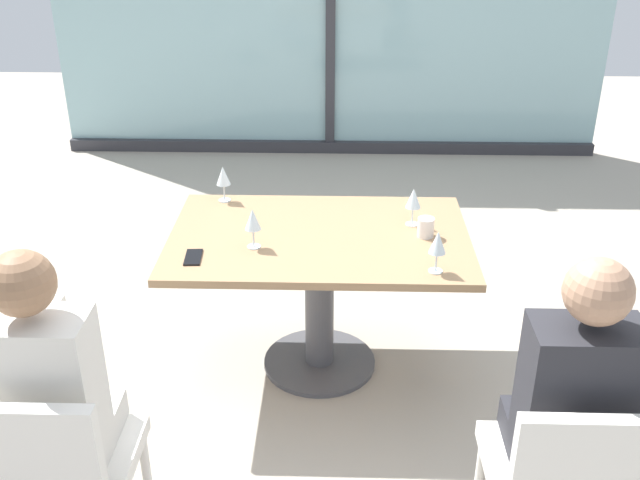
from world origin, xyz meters
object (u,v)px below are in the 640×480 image
(wine_glass_0, at_px, (413,199))
(wine_glass_3, at_px, (438,243))
(chair_front_right, at_px, (567,479))
(wine_glass_1, at_px, (223,177))
(cell_phone_on_table, at_px, (193,257))
(dining_table_main, at_px, (319,267))
(person_front_right, at_px, (568,406))
(wine_glass_2, at_px, (253,220))
(coffee_cup, at_px, (426,227))
(chair_front_left, at_px, (53,469))
(person_front_left, at_px, (55,397))

(wine_glass_0, xyz_separation_m, wine_glass_3, (0.06, -0.46, 0.00))
(chair_front_right, distance_m, wine_glass_1, 2.14)
(cell_phone_on_table, bearing_deg, wine_glass_0, 16.81)
(dining_table_main, xyz_separation_m, chair_front_right, (0.83, -1.27, -0.06))
(dining_table_main, relative_size, chair_front_right, 1.59)
(wine_glass_1, relative_size, wine_glass_3, 1.00)
(person_front_right, relative_size, wine_glass_2, 6.81)
(wine_glass_0, bearing_deg, wine_glass_3, -82.52)
(wine_glass_2, height_order, cell_phone_on_table, wine_glass_2)
(dining_table_main, bearing_deg, coffee_cup, -0.79)
(person_front_right, bearing_deg, wine_glass_0, 106.96)
(wine_glass_1, bearing_deg, wine_glass_3, -35.87)
(cell_phone_on_table, bearing_deg, coffee_cup, 9.56)
(dining_table_main, height_order, cell_phone_on_table, cell_phone_on_table)
(chair_front_left, bearing_deg, wine_glass_1, 78.59)
(coffee_cup, bearing_deg, chair_front_right, -74.98)
(dining_table_main, height_order, person_front_left, person_front_left)
(dining_table_main, bearing_deg, wine_glass_3, -34.53)
(coffee_cup, bearing_deg, chair_front_left, -136.05)
(person_front_left, height_order, person_front_right, same)
(wine_glass_3, relative_size, coffee_cup, 2.06)
(wine_glass_3, bearing_deg, chair_front_left, -144.85)
(chair_front_right, xyz_separation_m, coffee_cup, (-0.34, 1.27, 0.28))
(cell_phone_on_table, bearing_deg, dining_table_main, 21.08)
(dining_table_main, distance_m, wine_glass_2, 0.44)
(chair_front_left, xyz_separation_m, wine_glass_1, (0.33, 1.65, 0.37))
(wine_glass_2, bearing_deg, chair_front_left, -115.39)
(person_front_left, bearing_deg, coffee_cup, 41.38)
(dining_table_main, distance_m, wine_glass_0, 0.54)
(dining_table_main, xyz_separation_m, chair_front_left, (-0.83, -1.27, -0.06))
(cell_phone_on_table, bearing_deg, wine_glass_2, 20.08)
(wine_glass_0, bearing_deg, chair_front_left, -132.26)
(person_front_left, relative_size, cell_phone_on_table, 8.75)
(chair_front_left, relative_size, person_front_left, 0.69)
(chair_front_right, relative_size, wine_glass_1, 4.70)
(chair_front_right, bearing_deg, wine_glass_3, 109.52)
(person_front_right, bearing_deg, cell_phone_on_table, 146.23)
(dining_table_main, height_order, wine_glass_0, wine_glass_0)
(chair_front_right, relative_size, wine_glass_0, 4.70)
(person_front_left, distance_m, wine_glass_2, 1.17)
(chair_front_right, bearing_deg, coffee_cup, 105.02)
(wine_glass_2, xyz_separation_m, wine_glass_3, (0.78, -0.20, 0.00))
(coffee_cup, bearing_deg, person_front_left, -138.62)
(chair_front_left, distance_m, coffee_cup, 1.84)
(coffee_cup, xyz_separation_m, cell_phone_on_table, (-1.03, -0.24, -0.04))
(wine_glass_3, distance_m, coffee_cup, 0.35)
(wine_glass_2, height_order, coffee_cup, wine_glass_2)
(chair_front_right, height_order, wine_glass_0, wine_glass_0)
(dining_table_main, bearing_deg, person_front_left, -125.39)
(chair_front_left, distance_m, person_front_right, 1.67)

